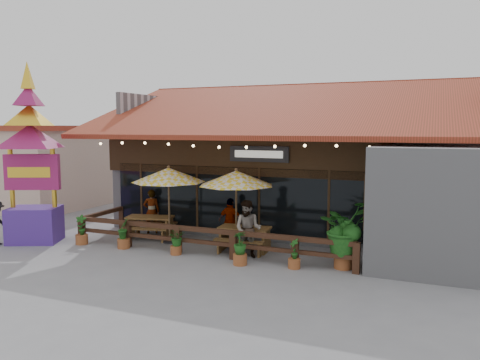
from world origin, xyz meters
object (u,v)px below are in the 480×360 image
at_px(picnic_table_right, 245,235).
at_px(thai_sign_tower, 31,141).
at_px(tropical_plant, 344,229).
at_px(umbrella_left, 169,175).
at_px(umbrella_right, 236,179).
at_px(picnic_table_left, 150,223).

height_order(picnic_table_right, thai_sign_tower, thai_sign_tower).
distance_m(picnic_table_right, thai_sign_tower, 8.29).
bearing_deg(tropical_plant, umbrella_left, 173.41).
bearing_deg(umbrella_left, umbrella_right, 4.12).
height_order(umbrella_left, tropical_plant, umbrella_left).
relative_size(umbrella_left, umbrella_right, 1.15).
height_order(umbrella_left, thai_sign_tower, thai_sign_tower).
height_order(umbrella_right, picnic_table_left, umbrella_right).
relative_size(picnic_table_left, tropical_plant, 0.99).
xyz_separation_m(thai_sign_tower, tropical_plant, (10.91, 1.04, -2.48)).
bearing_deg(thai_sign_tower, picnic_table_right, 13.17).
distance_m(umbrella_left, thai_sign_tower, 5.04).
bearing_deg(picnic_table_left, umbrella_right, -2.34).
xyz_separation_m(picnic_table_left, tropical_plant, (7.40, -1.06, 0.61)).
height_order(picnic_table_left, thai_sign_tower, thai_sign_tower).
distance_m(umbrella_left, tropical_plant, 6.52).
height_order(umbrella_right, tropical_plant, umbrella_right).
xyz_separation_m(picnic_table_left, thai_sign_tower, (-3.52, -2.10, 3.10)).
xyz_separation_m(umbrella_right, picnic_table_right, (0.39, -0.20, -1.86)).
bearing_deg(umbrella_left, picnic_table_left, 162.49).
bearing_deg(tropical_plant, picnic_table_left, 171.82).
relative_size(thai_sign_tower, tropical_plant, 3.38).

